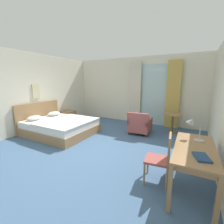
# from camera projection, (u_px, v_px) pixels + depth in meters

# --- Properties ---
(ground) EXTENTS (6.37, 7.29, 0.10)m
(ground) POSITION_uv_depth(u_px,v_px,m) (91.00, 151.00, 4.25)
(ground) COLOR #426084
(wall_back) EXTENTS (5.97, 0.12, 2.84)m
(wall_back) POSITION_uv_depth(u_px,v_px,m) (136.00, 90.00, 6.86)
(wall_back) COLOR silver
(wall_back) RESTS_ON ground
(wall_left) EXTENTS (0.12, 6.89, 2.84)m
(wall_left) POSITION_uv_depth(u_px,v_px,m) (22.00, 93.00, 5.34)
(wall_left) COLOR silver
(wall_left) RESTS_ON ground
(balcony_glass_door) EXTENTS (1.11, 0.02, 2.50)m
(balcony_glass_door) POSITION_uv_depth(u_px,v_px,m) (154.00, 95.00, 6.45)
(balcony_glass_door) COLOR silver
(balcony_glass_door) RESTS_ON ground
(curtain_panel_left) EXTENTS (0.51, 0.10, 2.60)m
(curtain_panel_left) POSITION_uv_depth(u_px,v_px,m) (135.00, 93.00, 6.72)
(curtain_panel_left) COLOR beige
(curtain_panel_left) RESTS_ON ground
(curtain_panel_right) EXTENTS (0.51, 0.10, 2.60)m
(curtain_panel_right) POSITION_uv_depth(u_px,v_px,m) (173.00, 95.00, 5.98)
(curtain_panel_right) COLOR tan
(curtain_panel_right) RESTS_ON ground
(bed) EXTENTS (2.26, 1.81, 1.04)m
(bed) POSITION_uv_depth(u_px,v_px,m) (59.00, 126.00, 5.44)
(bed) COLOR #9E754C
(bed) RESTS_ON ground
(nightstand) EXTENTS (0.49, 0.47, 0.52)m
(nightstand) POSITION_uv_depth(u_px,v_px,m) (69.00, 116.00, 6.96)
(nightstand) COLOR #9E754C
(nightstand) RESTS_ON ground
(writing_desk) EXTENTS (0.65, 1.43, 0.77)m
(writing_desk) POSITION_uv_depth(u_px,v_px,m) (194.00, 152.00, 2.54)
(writing_desk) COLOR #9E754C
(writing_desk) RESTS_ON ground
(desk_chair) EXTENTS (0.46, 0.46, 0.93)m
(desk_chair) POSITION_uv_depth(u_px,v_px,m) (162.00, 156.00, 2.76)
(desk_chair) COLOR #9E4C47
(desk_chair) RESTS_ON ground
(desk_lamp) EXTENTS (0.33, 0.25, 0.42)m
(desk_lamp) POSITION_uv_depth(u_px,v_px,m) (193.00, 125.00, 2.85)
(desk_lamp) COLOR #B7B2A8
(desk_lamp) RESTS_ON writing_desk
(closed_book) EXTENTS (0.26, 0.33, 0.03)m
(closed_book) POSITION_uv_depth(u_px,v_px,m) (202.00, 157.00, 2.17)
(closed_book) COLOR navy
(closed_book) RESTS_ON writing_desk
(armchair_by_window) EXTENTS (0.76, 0.83, 0.79)m
(armchair_by_window) POSITION_uv_depth(u_px,v_px,m) (140.00, 125.00, 5.44)
(armchair_by_window) COLOR #9E4C47
(armchair_by_window) RESTS_ON ground
(round_cafe_table) EXTENTS (0.64, 0.64, 0.68)m
(round_cafe_table) POSITION_uv_depth(u_px,v_px,m) (173.00, 119.00, 5.52)
(round_cafe_table) COLOR #9E754C
(round_cafe_table) RESTS_ON ground
(framed_picture) EXTENTS (0.03, 0.29, 0.52)m
(framed_picture) POSITION_uv_depth(u_px,v_px,m) (36.00, 91.00, 5.72)
(framed_picture) COLOR beige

